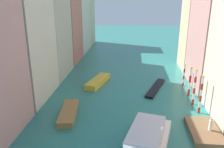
% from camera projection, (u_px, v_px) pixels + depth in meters
% --- Properties ---
extents(ground_plane, '(154.00, 154.00, 0.00)m').
position_uv_depth(ground_plane, '(126.00, 77.00, 42.79)').
color(ground_plane, '#28756B').
extents(building_left_1, '(7.64, 10.17, 19.89)m').
position_uv_depth(building_left_1, '(16.00, 28.00, 31.63)').
color(building_left_1, beige).
rests_on(building_left_1, ground).
extents(building_left_2, '(7.64, 9.84, 20.73)m').
position_uv_depth(building_left_2, '(43.00, 18.00, 40.89)').
color(building_left_2, '#BCB299').
rests_on(building_left_2, ground).
extents(building_left_3, '(7.64, 9.61, 18.92)m').
position_uv_depth(building_left_3, '(60.00, 18.00, 50.61)').
color(building_left_3, '#C6705B').
rests_on(building_left_3, ground).
extents(building_left_4, '(7.64, 11.59, 14.34)m').
position_uv_depth(building_left_4, '(73.00, 23.00, 61.36)').
color(building_left_4, beige).
rests_on(building_left_4, ground).
extents(building_left_5, '(7.64, 7.46, 20.33)m').
position_uv_depth(building_left_5, '(80.00, 9.00, 69.42)').
color(building_left_5, beige).
rests_on(building_left_5, ground).
extents(building_right_2, '(7.64, 11.09, 19.21)m').
position_uv_depth(building_right_2, '(222.00, 27.00, 36.08)').
color(building_right_2, tan).
rests_on(building_right_2, ground).
extents(building_right_3, '(7.64, 7.43, 15.47)m').
position_uv_depth(building_right_3, '(203.00, 30.00, 45.55)').
color(building_right_3, beige).
rests_on(building_right_3, ground).
extents(waterfront_dock, '(3.18, 5.55, 0.57)m').
position_uv_depth(waterfront_dock, '(204.00, 131.00, 25.34)').
color(waterfront_dock, brown).
rests_on(waterfront_dock, ground).
extents(person_on_dock, '(0.36, 0.36, 1.46)m').
position_uv_depth(person_on_dock, '(211.00, 125.00, 24.80)').
color(person_on_dock, white).
rests_on(person_on_dock, waterfront_dock).
extents(mooring_pole_0, '(0.33, 0.33, 5.06)m').
position_uv_depth(mooring_pole_0, '(201.00, 94.00, 29.06)').
color(mooring_pole_0, red).
rests_on(mooring_pole_0, ground).
extents(mooring_pole_1, '(0.34, 0.34, 5.12)m').
position_uv_depth(mooring_pole_1, '(195.00, 87.00, 31.36)').
color(mooring_pole_1, red).
rests_on(mooring_pole_1, ground).
extents(mooring_pole_2, '(0.37, 0.37, 4.53)m').
position_uv_depth(mooring_pole_2, '(190.00, 81.00, 34.32)').
color(mooring_pole_2, red).
rests_on(mooring_pole_2, ground).
extents(mooring_pole_3, '(0.30, 0.30, 3.77)m').
position_uv_depth(mooring_pole_3, '(184.00, 75.00, 38.15)').
color(mooring_pole_3, red).
rests_on(mooring_pole_3, ground).
extents(vaporetto_white, '(6.10, 10.96, 2.69)m').
position_uv_depth(vaporetto_white, '(146.00, 143.00, 21.96)').
color(vaporetto_white, white).
rests_on(vaporetto_white, ground).
extents(gondola_black, '(3.80, 8.16, 0.37)m').
position_uv_depth(gondola_black, '(156.00, 88.00, 37.40)').
color(gondola_black, black).
rests_on(gondola_black, ground).
extents(motorboat_0, '(2.57, 6.57, 0.76)m').
position_uv_depth(motorboat_0, '(69.00, 113.00, 29.14)').
color(motorboat_0, olive).
rests_on(motorboat_0, ground).
extents(motorboat_1, '(3.55, 7.05, 0.88)m').
position_uv_depth(motorboat_1, '(98.00, 81.00, 39.52)').
color(motorboat_1, gold).
rests_on(motorboat_1, ground).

